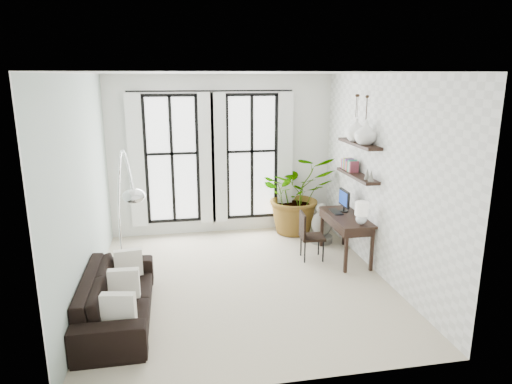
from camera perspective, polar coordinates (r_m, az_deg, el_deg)
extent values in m
plane|color=beige|center=(7.35, -1.76, -11.16)|extent=(5.00, 5.00, 0.00)
plane|color=white|center=(6.63, -1.98, 14.66)|extent=(5.00, 5.00, 0.00)
plane|color=#A5B8AD|center=(6.86, -20.79, 0.21)|extent=(0.00, 5.00, 5.00)
plane|color=white|center=(7.48, 15.42, 1.77)|extent=(0.00, 5.00, 5.00)
plane|color=white|center=(9.25, -4.24, 4.58)|extent=(4.50, 0.00, 4.50)
cube|color=white|center=(9.17, -10.45, 3.98)|extent=(1.00, 0.02, 2.50)
cube|color=white|center=(9.10, -14.74, 3.66)|extent=(0.30, 0.04, 2.60)
cube|color=white|center=(9.10, -6.15, 4.05)|extent=(0.30, 0.04, 2.60)
cube|color=white|center=(9.31, -0.53, 4.37)|extent=(1.00, 0.02, 2.50)
cube|color=white|center=(9.12, -4.64, 4.11)|extent=(0.30, 0.04, 2.60)
cube|color=white|center=(9.35, 3.69, 4.39)|extent=(0.30, 0.04, 2.60)
cylinder|color=black|center=(8.98, -5.61, 12.47)|extent=(3.20, 0.03, 0.03)
cube|color=black|center=(8.01, 12.53, 2.01)|extent=(0.25, 1.30, 0.05)
cube|color=black|center=(7.91, 12.75, 5.91)|extent=(0.25, 1.30, 0.05)
cube|color=#BD2F37|center=(8.48, 11.14, 3.56)|extent=(0.16, 0.04, 0.18)
cube|color=#3A7CCB|center=(8.44, 11.25, 3.50)|extent=(0.16, 0.04, 0.18)
cube|color=#C36C2B|center=(8.40, 11.36, 3.44)|extent=(0.16, 0.04, 0.18)
cube|color=green|center=(8.36, 11.47, 3.39)|extent=(0.16, 0.04, 0.18)
cube|color=purple|center=(8.32, 11.59, 3.33)|extent=(0.16, 0.04, 0.18)
cube|color=#FF6238|center=(8.28, 11.71, 3.27)|extent=(0.16, 0.03, 0.18)
cube|color=#414141|center=(8.24, 11.82, 3.21)|extent=(0.16, 0.03, 0.18)
cube|color=#35BC99|center=(8.20, 11.94, 3.15)|extent=(0.16, 0.03, 0.18)
cube|color=tan|center=(8.15, 12.06, 3.08)|extent=(0.16, 0.03, 0.18)
cube|color=brown|center=(8.11, 12.18, 3.02)|extent=(0.16, 0.03, 0.18)
cone|color=slate|center=(7.62, 13.74, 2.22)|extent=(0.10, 0.10, 0.18)
cone|color=slate|center=(7.49, 14.21, 1.98)|extent=(0.10, 0.10, 0.18)
imported|color=black|center=(6.47, -16.96, -12.37)|extent=(0.87, 2.21, 0.64)
cube|color=white|center=(5.76, -16.81, -13.86)|extent=(0.40, 0.12, 0.40)
cube|color=white|center=(6.38, -16.18, -10.92)|extent=(0.40, 0.12, 0.40)
cube|color=white|center=(7.02, -15.66, -8.50)|extent=(0.40, 0.12, 0.40)
imported|color=#2D7228|center=(9.35, 5.10, -0.21)|extent=(1.49, 1.29, 1.64)
cube|color=black|center=(8.13, 11.21, -3.08)|extent=(0.56, 1.33, 0.04)
cube|color=black|center=(8.15, 11.05, -3.71)|extent=(0.51, 1.27, 0.12)
cube|color=black|center=(7.64, 11.19, -7.31)|extent=(0.05, 0.05, 0.74)
cube|color=black|center=(7.81, 14.27, -7.00)|extent=(0.05, 0.05, 0.74)
cube|color=black|center=(8.72, 8.24, -4.44)|extent=(0.05, 0.05, 0.74)
cube|color=black|center=(8.87, 10.99, -4.23)|extent=(0.05, 0.05, 0.74)
cube|color=black|center=(8.30, 10.99, -0.77)|extent=(0.04, 0.42, 0.30)
cube|color=navy|center=(8.29, 10.83, -0.78)|extent=(0.00, 0.36, 0.24)
cube|color=black|center=(8.31, 9.93, -2.42)|extent=(0.15, 0.40, 0.02)
sphere|color=silver|center=(7.67, 13.01, -3.39)|extent=(0.18, 0.18, 0.18)
cylinder|color=white|center=(7.61, 13.09, -2.02)|extent=(0.22, 0.22, 0.22)
cube|color=black|center=(8.12, 7.04, -5.62)|extent=(0.43, 0.43, 0.05)
cube|color=black|center=(8.01, 5.83, -4.16)|extent=(0.07, 0.41, 0.45)
cylinder|color=black|center=(8.01, 6.23, -7.55)|extent=(0.03, 0.03, 0.38)
cylinder|color=black|center=(8.10, 8.45, -7.35)|extent=(0.03, 0.03, 0.38)
cylinder|color=black|center=(8.29, 5.58, -6.73)|extent=(0.03, 0.03, 0.38)
cylinder|color=black|center=(8.39, 7.73, -6.56)|extent=(0.03, 0.03, 0.38)
cylinder|color=silver|center=(8.10, -16.32, -8.89)|extent=(0.33, 0.33, 0.09)
cylinder|color=silver|center=(7.94, -16.54, -5.89)|extent=(0.03, 0.03, 0.90)
ellipsoid|color=silver|center=(6.02, -15.01, -0.48)|extent=(0.29, 0.29, 0.19)
cylinder|color=slate|center=(9.06, 8.13, -5.80)|extent=(0.44, 0.44, 0.13)
ellipsoid|color=slate|center=(8.96, 8.20, -3.97)|extent=(0.39, 0.39, 0.48)
sphere|color=slate|center=(8.87, 8.27, -2.09)|extent=(0.22, 0.22, 0.22)
imported|color=white|center=(7.66, 13.57, 7.22)|extent=(0.37, 0.37, 0.38)
imported|color=white|center=(8.02, 12.41, 7.59)|extent=(0.37, 0.37, 0.38)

